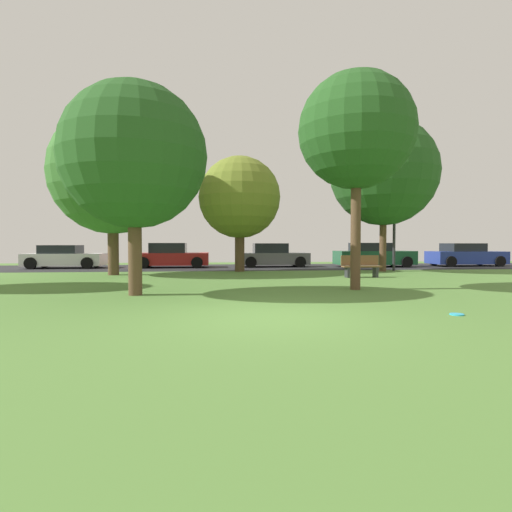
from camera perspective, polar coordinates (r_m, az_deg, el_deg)
name	(u,v)px	position (r m, az deg, el deg)	size (l,w,h in m)	color
ground_plane	(270,317)	(7.99, 2.02, -8.42)	(44.00, 44.00, 0.00)	#547F38
road_strip	(233,267)	(23.85, -3.16, -1.56)	(44.00, 6.40, 0.01)	#28282B
birch_tree_lone	(384,172)	(21.63, 17.27, 11.02)	(5.27, 5.27, 7.54)	brown
maple_tree_far	(240,198)	(20.48, -2.29, 8.07)	(4.03, 4.03, 5.68)	brown
oak_tree_center	(356,131)	(13.26, 13.75, 16.44)	(3.51, 3.51, 6.55)	brown
oak_tree_left	(112,173)	(19.43, -19.28, 10.81)	(5.38, 5.38, 7.19)	brown
oak_tree_right	(134,156)	(11.85, -16.54, 13.13)	(3.92, 3.92, 5.73)	brown
frisbee_disc	(457,314)	(9.09, 26.07, -7.28)	(0.27, 0.27, 0.03)	#2DB2E0
parked_car_white	(64,257)	(25.39, -25.04, -0.18)	(4.18, 2.02, 1.29)	white
parked_car_red	(171,256)	(24.12, -11.67, -0.04)	(4.17, 2.11, 1.41)	#B21E1E
parked_car_grey	(273,256)	(24.30, 2.33, -0.01)	(4.06, 1.99, 1.39)	slate
parked_car_green	(373,256)	(25.22, 15.95, 0.05)	(4.49, 2.10, 1.42)	#195633
parked_car_blue	(465,255)	(28.14, 27.02, 0.06)	(4.37, 2.08, 1.39)	#233893
park_bench	(361,266)	(17.48, 14.33, -1.36)	(1.60, 0.45, 0.90)	brown
street_lamp_post	(394,226)	(21.94, 18.61, 3.91)	(0.14, 0.14, 4.50)	#2D2D33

